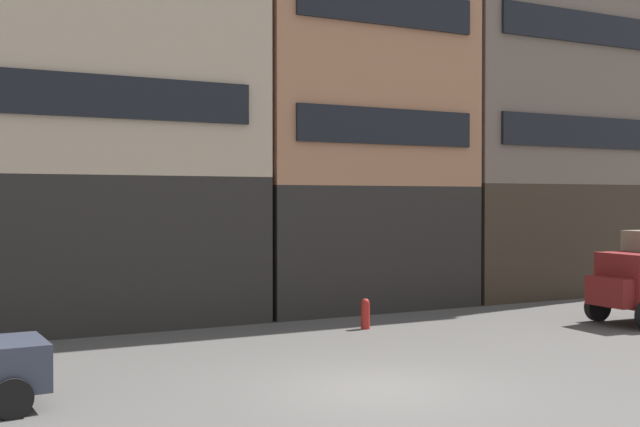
# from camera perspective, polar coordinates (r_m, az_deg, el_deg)

# --- Properties ---
(ground_plane) EXTENTS (120.00, 120.00, 0.00)m
(ground_plane) POSITION_cam_1_polar(r_m,az_deg,el_deg) (15.32, 4.12, -12.32)
(ground_plane) COLOR #4C4947
(building_center_left) EXTENTS (10.14, 6.61, 12.69)m
(building_center_left) POSITION_cam_1_polar(r_m,az_deg,el_deg) (24.44, -16.89, 7.68)
(building_center_left) COLOR black
(building_center_left) RESTS_ON ground_plane
(building_center_right) EXTENTS (7.88, 6.61, 15.35)m
(building_center_right) POSITION_cam_1_polar(r_m,az_deg,el_deg) (27.59, 1.33, 9.76)
(building_center_right) COLOR black
(building_center_right) RESTS_ON ground_plane
(building_far_right) EXTENTS (8.84, 6.61, 15.65)m
(building_far_right) POSITION_cam_1_polar(r_m,az_deg,el_deg) (32.23, 14.02, 8.72)
(building_far_right) COLOR #33281E
(building_far_right) RESTS_ON ground_plane
(fire_hydrant_curbside) EXTENTS (0.24, 0.24, 0.83)m
(fire_hydrant_curbside) POSITION_cam_1_polar(r_m,az_deg,el_deg) (21.97, 3.25, -7.10)
(fire_hydrant_curbside) COLOR maroon
(fire_hydrant_curbside) RESTS_ON ground_plane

